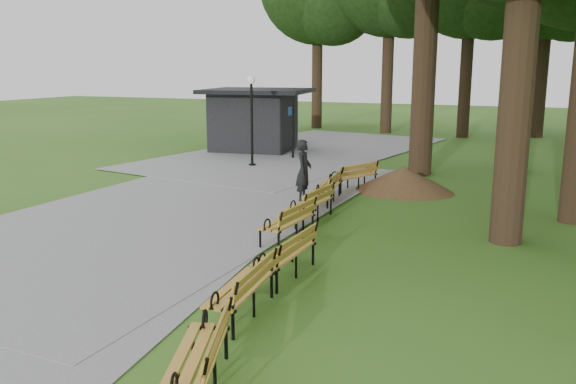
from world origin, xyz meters
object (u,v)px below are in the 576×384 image
at_px(bench_2, 285,253).
at_px(bench_5, 326,188).
at_px(lamp_post, 251,102).
at_px(bench_1, 240,288).
at_px(bench_4, 310,204).
at_px(dirt_mound, 403,179).
at_px(bench_3, 288,221).
at_px(person, 304,171).
at_px(kiosk, 254,120).
at_px(bench_6, 353,176).
at_px(bench_0, 196,357).

height_order(bench_2, bench_5, same).
bearing_deg(lamp_post, bench_5, -45.67).
bearing_deg(bench_1, lamp_post, -159.59).
bearing_deg(lamp_post, bench_2, -61.06).
bearing_deg(bench_4, dirt_mound, 167.00).
xyz_separation_m(bench_3, bench_4, (-0.16, 1.80, 0.00)).
xyz_separation_m(person, bench_4, (0.92, -1.95, -0.44)).
relative_size(lamp_post, bench_3, 1.81).
bearing_deg(kiosk, bench_4, -65.66).
relative_size(bench_1, bench_6, 1.00).
xyz_separation_m(dirt_mound, bench_5, (-1.68, -2.38, 0.05)).
bearing_deg(bench_3, bench_1, 17.51).
xyz_separation_m(kiosk, bench_1, (7.82, -16.54, -0.95)).
distance_m(kiosk, bench_0, 20.52).
distance_m(bench_0, bench_1, 2.24).
relative_size(person, bench_3, 0.93).
height_order(person, bench_2, person).
xyz_separation_m(kiosk, bench_5, (6.49, -8.71, -0.95)).
bearing_deg(person, bench_5, -90.11).
bearing_deg(person, bench_3, -170.93).
relative_size(dirt_mound, bench_1, 1.37).
bearing_deg(person, bench_1, -172.76).
height_order(lamp_post, bench_3, lamp_post).
relative_size(kiosk, bench_1, 2.34).
bearing_deg(bench_6, kiosk, -111.35).
bearing_deg(bench_5, dirt_mound, 137.85).
bearing_deg(bench_1, bench_5, -175.34).
xyz_separation_m(bench_1, bench_2, (-0.04, 1.86, 0.00)).
height_order(person, kiosk, kiosk).
relative_size(bench_0, bench_5, 1.00).
relative_size(dirt_mound, bench_5, 1.37).
xyz_separation_m(dirt_mound, bench_4, (-1.40, -4.41, 0.05)).
relative_size(bench_1, bench_5, 1.00).
bearing_deg(lamp_post, bench_3, -59.38).
bearing_deg(lamp_post, bench_4, -54.05).
height_order(bench_4, bench_5, same).
distance_m(person, lamp_post, 6.46).
distance_m(kiosk, bench_1, 18.32).
bearing_deg(dirt_mound, bench_3, -101.25).
distance_m(lamp_post, bench_3, 10.18).
relative_size(kiosk, dirt_mound, 1.71).
xyz_separation_m(kiosk, lamp_post, (1.85, -3.95, 1.05)).
relative_size(bench_0, bench_1, 1.00).
height_order(kiosk, dirt_mound, kiosk).
distance_m(person, dirt_mound, 3.42).
xyz_separation_m(bench_4, bench_6, (-0.08, 4.01, 0.00)).
xyz_separation_m(kiosk, bench_4, (6.77, -10.74, -0.95)).
distance_m(bench_0, bench_2, 4.08).
height_order(lamp_post, dirt_mound, lamp_post).
bearing_deg(bench_4, bench_1, 14.89).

